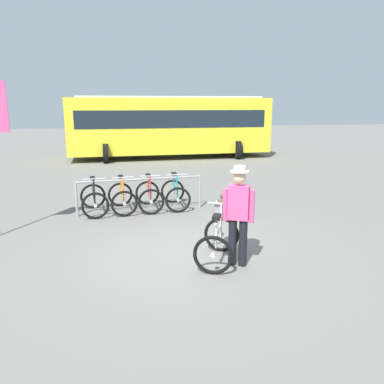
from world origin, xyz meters
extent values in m
plane|color=slate|center=(0.00, 0.00, 0.00)|extent=(80.00, 80.00, 0.00)
cylinder|color=#99999E|center=(-2.20, 2.89, 0.42)|extent=(0.06, 0.06, 0.85)
cylinder|color=#99999E|center=(0.95, 3.07, 0.42)|extent=(0.06, 0.06, 0.85)
cylinder|color=#99999E|center=(-0.63, 2.98, 0.85)|extent=(3.15, 0.23, 0.05)
torus|color=black|center=(-1.83, 3.60, 0.33)|extent=(0.66, 0.12, 0.66)
cylinder|color=#B7B7BC|center=(-1.83, 3.60, 0.33)|extent=(0.08, 0.07, 0.08)
torus|color=black|center=(-1.75, 2.58, 0.33)|extent=(0.66, 0.12, 0.66)
cylinder|color=#B7B7BC|center=(-1.75, 2.58, 0.33)|extent=(0.08, 0.07, 0.08)
cube|color=black|center=(-1.79, 3.09, 0.56)|extent=(0.11, 0.92, 0.04)
cube|color=black|center=(-1.79, 3.04, 0.78)|extent=(0.08, 0.61, 0.04)
cylinder|color=black|center=(-1.80, 3.28, 0.60)|extent=(0.03, 0.03, 0.55)
cube|color=black|center=(-1.80, 3.28, 0.88)|extent=(0.14, 0.25, 0.06)
cylinder|color=black|center=(-1.76, 2.71, 0.65)|extent=(0.03, 0.03, 0.63)
cylinder|color=#B7B7BC|center=(-1.76, 2.71, 0.96)|extent=(0.52, 0.07, 0.03)
torus|color=black|center=(-1.12, 3.64, 0.33)|extent=(0.66, 0.12, 0.66)
cylinder|color=#B7B7BC|center=(-1.12, 3.64, 0.33)|extent=(0.08, 0.07, 0.08)
torus|color=black|center=(-1.06, 2.62, 0.33)|extent=(0.66, 0.12, 0.66)
cylinder|color=#B7B7BC|center=(-1.06, 2.62, 0.33)|extent=(0.08, 0.07, 0.08)
cube|color=orange|center=(-1.09, 3.13, 0.56)|extent=(0.08, 0.92, 0.04)
cube|color=orange|center=(-1.09, 3.08, 0.78)|extent=(0.07, 0.61, 0.04)
cylinder|color=orange|center=(-1.10, 3.32, 0.60)|extent=(0.03, 0.03, 0.55)
cube|color=black|center=(-1.10, 3.32, 0.88)|extent=(0.13, 0.25, 0.06)
cylinder|color=orange|center=(-1.07, 2.75, 0.65)|extent=(0.03, 0.03, 0.63)
cylinder|color=#B7B7BC|center=(-1.07, 2.75, 0.96)|extent=(0.52, 0.06, 0.03)
torus|color=black|center=(-0.38, 3.68, 0.33)|extent=(0.66, 0.08, 0.66)
cylinder|color=#B7B7BC|center=(-0.38, 3.68, 0.33)|extent=(0.08, 0.06, 0.08)
torus|color=black|center=(-0.40, 2.66, 0.33)|extent=(0.66, 0.08, 0.66)
cylinder|color=#B7B7BC|center=(-0.40, 2.66, 0.33)|extent=(0.08, 0.06, 0.08)
cube|color=red|center=(-0.39, 3.17, 0.56)|extent=(0.05, 0.92, 0.04)
cube|color=red|center=(-0.39, 3.12, 0.78)|extent=(0.05, 0.61, 0.04)
cylinder|color=red|center=(-0.39, 3.36, 0.60)|extent=(0.03, 0.03, 0.55)
cube|color=black|center=(-0.39, 3.36, 0.88)|extent=(0.12, 0.24, 0.06)
cylinder|color=red|center=(-0.40, 2.79, 0.65)|extent=(0.03, 0.03, 0.63)
cylinder|color=#B7B7BC|center=(-0.40, 2.79, 0.96)|extent=(0.52, 0.04, 0.03)
torus|color=black|center=(0.33, 3.72, 0.33)|extent=(0.66, 0.10, 0.66)
cylinder|color=#B7B7BC|center=(0.33, 3.72, 0.33)|extent=(0.08, 0.06, 0.08)
torus|color=black|center=(0.29, 2.70, 0.33)|extent=(0.66, 0.10, 0.66)
cylinder|color=#B7B7BC|center=(0.29, 2.70, 0.33)|extent=(0.08, 0.06, 0.08)
cube|color=teal|center=(0.31, 3.21, 0.56)|extent=(0.07, 0.92, 0.04)
cube|color=teal|center=(0.30, 3.16, 0.78)|extent=(0.06, 0.61, 0.04)
cylinder|color=teal|center=(0.31, 3.40, 0.60)|extent=(0.03, 0.03, 0.55)
cube|color=black|center=(0.31, 3.40, 0.88)|extent=(0.13, 0.24, 0.06)
cylinder|color=teal|center=(0.29, 2.83, 0.65)|extent=(0.03, 0.03, 0.63)
cylinder|color=#B7B7BC|center=(0.29, 2.83, 0.96)|extent=(0.52, 0.05, 0.03)
torus|color=black|center=(0.15, -1.00, 0.33)|extent=(0.62, 0.33, 0.66)
cylinder|color=#B7B7BC|center=(0.15, -1.00, 0.33)|extent=(0.10, 0.09, 0.08)
torus|color=black|center=(0.58, -0.08, 0.33)|extent=(0.62, 0.33, 0.66)
cylinder|color=#B7B7BC|center=(0.58, -0.08, 0.33)|extent=(0.10, 0.09, 0.08)
cube|color=silver|center=(0.37, -0.54, 0.56)|extent=(0.42, 0.85, 0.04)
cube|color=silver|center=(0.39, -0.49, 0.78)|extent=(0.29, 0.57, 0.04)
cylinder|color=silver|center=(0.29, -0.71, 0.60)|extent=(0.03, 0.03, 0.55)
cube|color=black|center=(0.29, -0.71, 0.88)|extent=(0.21, 0.27, 0.06)
cylinder|color=silver|center=(0.53, -0.19, 0.65)|extent=(0.03, 0.03, 0.63)
cylinder|color=#B7B7BC|center=(0.53, -0.19, 0.96)|extent=(0.48, 0.24, 0.03)
cube|color=gray|center=(0.59, -0.06, 0.84)|extent=(0.32, 0.29, 0.22)
ellipsoid|color=#4C3828|center=(0.59, -0.06, 0.94)|extent=(0.23, 0.22, 0.16)
sphere|color=#4C3828|center=(0.62, 0.02, 1.04)|extent=(0.11, 0.11, 0.11)
cylinder|color=black|center=(0.74, -0.78, 0.41)|extent=(0.14, 0.14, 0.82)
cylinder|color=black|center=(0.58, -0.69, 0.41)|extent=(0.14, 0.14, 0.82)
cube|color=#E54C8C|center=(0.66, -0.73, 1.11)|extent=(0.39, 0.34, 0.58)
cylinder|color=#E54C8C|center=(0.85, -0.86, 1.06)|extent=(0.09, 0.09, 0.55)
cylinder|color=#E54C8C|center=(0.46, -0.64, 1.06)|extent=(0.09, 0.09, 0.55)
sphere|color=beige|center=(0.66, -0.73, 1.53)|extent=(0.22, 0.22, 0.22)
cylinder|color=beige|center=(0.66, -0.73, 1.63)|extent=(0.32, 0.32, 0.02)
cylinder|color=beige|center=(0.66, -0.73, 1.68)|extent=(0.20, 0.20, 0.09)
cube|color=yellow|center=(1.83, 12.98, 1.65)|extent=(10.02, 2.60, 2.70)
cube|color=#19232D|center=(1.83, 12.98, 2.00)|extent=(9.22, 2.61, 0.84)
cube|color=silver|center=(1.83, 12.98, 3.04)|extent=(9.02, 2.34, 0.08)
cylinder|color=black|center=(-1.43, 11.77, 0.45)|extent=(0.26, 0.90, 0.90)
cylinder|color=black|center=(-1.41, 14.27, 0.45)|extent=(0.26, 0.90, 0.90)
cylinder|color=black|center=(5.07, 11.70, 0.45)|extent=(0.26, 0.90, 0.90)
cylinder|color=black|center=(5.09, 14.20, 0.45)|extent=(0.26, 0.90, 0.90)
camera|label=1|loc=(-1.46, -6.57, 2.70)|focal=35.87mm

